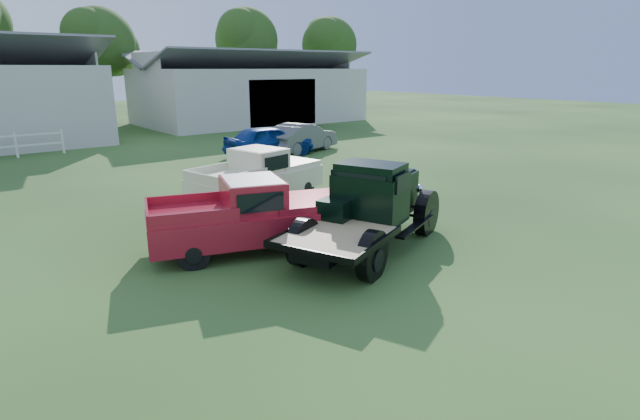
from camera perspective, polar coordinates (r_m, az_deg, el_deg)
ground at (r=10.39m, az=3.30°, el=-7.20°), size 120.00×120.00×0.00m
shed_right at (r=39.75m, az=-7.97°, el=13.68°), size 16.80×9.20×5.20m
tree_c at (r=41.67m, az=-23.65°, el=15.26°), size 5.40×5.40×9.00m
tree_d at (r=47.79m, az=-8.31°, el=16.90°), size 6.00×6.00×10.00m
tree_e at (r=50.78m, az=1.05°, el=16.71°), size 5.70×5.70×9.50m
vintage_flatbed at (r=11.43m, az=5.51°, el=0.30°), size 5.48×3.73×2.02m
red_pickup at (r=11.49m, az=-8.07°, el=-0.53°), size 5.00×3.20×1.70m
white_pickup at (r=15.58m, az=-7.20°, el=3.81°), size 4.82×2.70×1.67m
misc_car_blue at (r=24.02m, az=-5.81°, el=7.88°), size 4.42×2.00×1.47m
misc_car_grey at (r=25.21m, az=-2.13°, el=8.28°), size 4.59×2.70×1.43m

